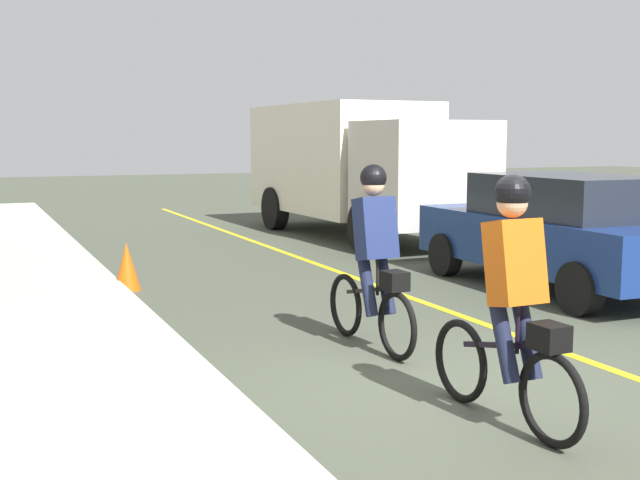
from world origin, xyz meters
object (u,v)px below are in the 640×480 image
(cyclist_follow, at_px, (512,303))
(patrol_sedan, at_px, (559,230))
(traffic_cone_near, at_px, (127,267))
(box_truck_background, at_px, (357,163))
(cyclist_lead, at_px, (374,258))

(cyclist_follow, distance_m, patrol_sedan, 5.64)
(cyclist_follow, relative_size, traffic_cone_near, 2.78)
(cyclist_follow, distance_m, box_truck_background, 11.43)
(patrol_sedan, relative_size, box_truck_background, 0.65)
(cyclist_lead, bearing_deg, patrol_sedan, -66.41)
(patrol_sedan, height_order, traffic_cone_near, patrol_sedan)
(cyclist_follow, distance_m, traffic_cone_near, 6.62)
(box_truck_background, relative_size, traffic_cone_near, 10.30)
(patrol_sedan, distance_m, traffic_cone_near, 5.94)
(patrol_sedan, bearing_deg, box_truck_background, -0.35)
(cyclist_lead, height_order, patrol_sedan, cyclist_lead)
(box_truck_background, bearing_deg, cyclist_lead, -26.87)
(cyclist_lead, bearing_deg, traffic_cone_near, 20.19)
(patrol_sedan, xyz_separation_m, box_truck_background, (6.58, -0.16, 0.73))
(cyclist_follow, relative_size, box_truck_background, 0.27)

